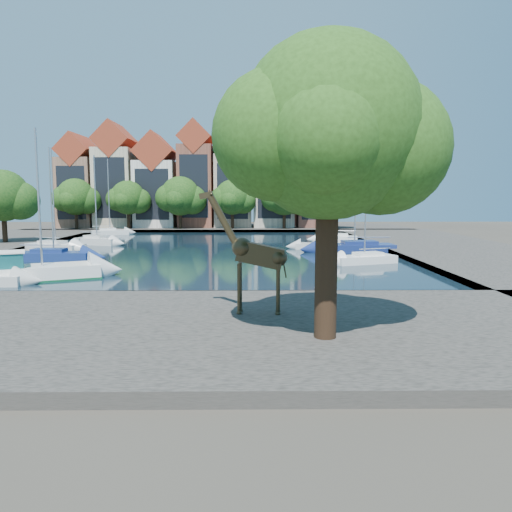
# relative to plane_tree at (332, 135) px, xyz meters

# --- Properties ---
(ground) EXTENTS (160.00, 160.00, 0.00)m
(ground) POSITION_rel_plane_tree_xyz_m (-7.62, 9.01, -7.67)
(ground) COLOR #38332B
(ground) RESTS_ON ground
(water_basin) EXTENTS (38.00, 50.00, 0.08)m
(water_basin) POSITION_rel_plane_tree_xyz_m (-7.62, 33.01, -7.63)
(water_basin) COLOR black
(water_basin) RESTS_ON ground
(near_quay) EXTENTS (50.00, 14.00, 0.50)m
(near_quay) POSITION_rel_plane_tree_xyz_m (-7.62, 2.01, -7.42)
(near_quay) COLOR #4B4741
(near_quay) RESTS_ON ground
(far_quay) EXTENTS (60.00, 16.00, 0.50)m
(far_quay) POSITION_rel_plane_tree_xyz_m (-7.62, 65.01, -7.42)
(far_quay) COLOR #4B4741
(far_quay) RESTS_ON ground
(right_quay) EXTENTS (14.00, 52.00, 0.50)m
(right_quay) POSITION_rel_plane_tree_xyz_m (17.38, 33.01, -7.42)
(right_quay) COLOR #4B4741
(right_quay) RESTS_ON ground
(plane_tree) EXTENTS (8.32, 6.40, 10.62)m
(plane_tree) POSITION_rel_plane_tree_xyz_m (0.00, 0.00, 0.00)
(plane_tree) COLOR #332114
(plane_tree) RESTS_ON near_quay
(townhouse_west_end) EXTENTS (5.44, 9.18, 14.93)m
(townhouse_west_end) POSITION_rel_plane_tree_xyz_m (-30.62, 64.99, -0.31)
(townhouse_west_end) COLOR #88604A
(townhouse_west_end) RESTS_ON far_quay
(townhouse_west_mid) EXTENTS (5.94, 9.18, 16.79)m
(townhouse_west_mid) POSITION_rel_plane_tree_xyz_m (-24.62, 64.99, 0.56)
(townhouse_west_mid) COLOR beige
(townhouse_west_mid) RESTS_ON far_quay
(townhouse_west_inner) EXTENTS (6.43, 9.18, 15.15)m
(townhouse_west_inner) POSITION_rel_plane_tree_xyz_m (-18.12, 64.99, -0.32)
(townhouse_west_inner) COLOR white
(townhouse_west_inner) RESTS_ON far_quay
(townhouse_center) EXTENTS (5.44, 9.18, 16.93)m
(townhouse_center) POSITION_rel_plane_tree_xyz_m (-11.62, 64.99, 0.69)
(townhouse_center) COLOR brown
(townhouse_center) RESTS_ON far_quay
(townhouse_east_inner) EXTENTS (5.94, 9.18, 15.79)m
(townhouse_east_inner) POSITION_rel_plane_tree_xyz_m (-5.62, 64.99, 0.06)
(townhouse_east_inner) COLOR tan
(townhouse_east_inner) RESTS_ON far_quay
(townhouse_east_mid) EXTENTS (6.43, 9.18, 16.65)m
(townhouse_east_mid) POSITION_rel_plane_tree_xyz_m (0.88, 64.99, 0.43)
(townhouse_east_mid) COLOR #BCB5A1
(townhouse_east_mid) RESTS_ON far_quay
(townhouse_east_end) EXTENTS (5.44, 9.18, 14.43)m
(townhouse_east_end) POSITION_rel_plane_tree_xyz_m (7.38, 64.99, -0.56)
(townhouse_east_end) COLOR brown
(townhouse_east_end) RESTS_ON far_quay
(far_tree_far_west) EXTENTS (7.28, 5.60, 7.68)m
(far_tree_far_west) POSITION_rel_plane_tree_xyz_m (-29.51, 59.50, -2.49)
(far_tree_far_west) COLOR #332114
(far_tree_far_west) RESTS_ON far_quay
(far_tree_west) EXTENTS (6.76, 5.20, 7.36)m
(far_tree_west) POSITION_rel_plane_tree_xyz_m (-21.52, 59.50, -2.60)
(far_tree_west) COLOR #332114
(far_tree_west) RESTS_ON far_quay
(far_tree_mid_west) EXTENTS (7.80, 6.00, 8.00)m
(far_tree_mid_west) POSITION_rel_plane_tree_xyz_m (-13.51, 59.50, -2.38)
(far_tree_mid_west) COLOR #332114
(far_tree_mid_west) RESTS_ON far_quay
(far_tree_mid_east) EXTENTS (7.02, 5.40, 7.52)m
(far_tree_mid_east) POSITION_rel_plane_tree_xyz_m (-5.52, 59.50, -2.54)
(far_tree_mid_east) COLOR #332114
(far_tree_mid_east) RESTS_ON far_quay
(far_tree_east) EXTENTS (7.54, 5.80, 7.84)m
(far_tree_east) POSITION_rel_plane_tree_xyz_m (2.49, 59.50, -2.43)
(far_tree_east) COLOR #332114
(far_tree_east) RESTS_ON far_quay
(far_tree_far_east) EXTENTS (6.76, 5.20, 7.36)m
(far_tree_far_east) POSITION_rel_plane_tree_xyz_m (10.48, 59.50, -2.60)
(far_tree_far_east) COLOR #332114
(far_tree_far_east) RESTS_ON far_quay
(side_tree_left_far) EXTENTS (7.28, 5.60, 7.88)m
(side_tree_left_far) POSITION_rel_plane_tree_xyz_m (-29.51, 37.00, -2.29)
(side_tree_left_far) COLOR #332114
(side_tree_left_far) RESTS_ON left_quay
(giraffe_statue) EXTENTS (3.69, 0.75, 5.26)m
(giraffe_statue) POSITION_rel_plane_tree_xyz_m (-2.69, 3.75, -4.58)
(giraffe_statue) COLOR #352B1A
(giraffe_statue) RESTS_ON near_quay
(motorsailer) EXTENTS (9.61, 6.28, 9.79)m
(motorsailer) POSITION_rel_plane_tree_xyz_m (-17.80, 14.48, -6.84)
(motorsailer) COLOR white
(motorsailer) RESTS_ON water_basin
(sailboat_left_b) EXTENTS (6.15, 2.16, 9.49)m
(sailboat_left_b) POSITION_rel_plane_tree_xyz_m (-19.62, 24.92, -7.05)
(sailboat_left_b) COLOR navy
(sailboat_left_b) RESTS_ON water_basin
(sailboat_left_c) EXTENTS (6.33, 4.18, 10.20)m
(sailboat_left_c) POSITION_rel_plane_tree_xyz_m (-22.46, 32.61, -7.05)
(sailboat_left_c) COLOR silver
(sailboat_left_c) RESTS_ON water_basin
(sailboat_left_d) EXTENTS (5.34, 3.47, 9.92)m
(sailboat_left_d) POSITION_rel_plane_tree_xyz_m (-20.04, 38.37, -6.98)
(sailboat_left_d) COLOR silver
(sailboat_left_d) RESTS_ON water_basin
(sailboat_left_e) EXTENTS (5.29, 3.56, 10.54)m
(sailboat_left_e) POSITION_rel_plane_tree_xyz_m (-22.62, 52.74, -7.04)
(sailboat_left_e) COLOR white
(sailboat_left_e) RESTS_ON water_basin
(sailboat_right_a) EXTENTS (5.51, 3.43, 8.82)m
(sailboat_right_a) POSITION_rel_plane_tree_xyz_m (6.47, 22.69, -7.10)
(sailboat_right_a) COLOR white
(sailboat_right_a) RESTS_ON water_basin
(sailboat_right_b) EXTENTS (7.72, 3.11, 12.54)m
(sailboat_right_b) POSITION_rel_plane_tree_xyz_m (7.38, 30.97, -6.99)
(sailboat_right_b) COLOR navy
(sailboat_right_b) RESTS_ON water_basin
(sailboat_right_c) EXTENTS (5.19, 2.44, 8.52)m
(sailboat_right_c) POSITION_rel_plane_tree_xyz_m (4.38, 33.56, -7.12)
(sailboat_right_c) COLOR silver
(sailboat_right_c) RESTS_ON water_basin
(sailboat_right_d) EXTENTS (5.09, 2.47, 8.76)m
(sailboat_right_d) POSITION_rel_plane_tree_xyz_m (7.38, 41.50, -7.02)
(sailboat_right_d) COLOR white
(sailboat_right_d) RESTS_ON water_basin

